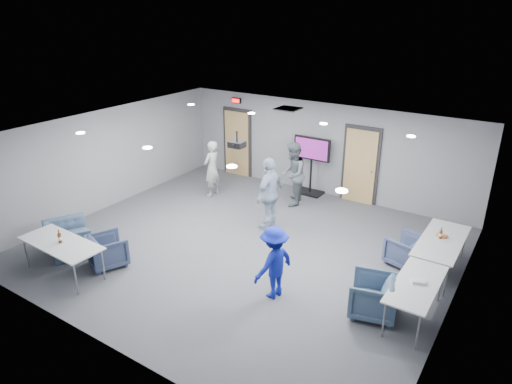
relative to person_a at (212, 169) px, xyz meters
The scene contains 28 objects.
floor 3.39m from the person_a, 38.80° to the right, with size 9.00×9.00×0.00m, color #3B3E43.
ceiling 3.79m from the person_a, 38.80° to the right, with size 9.00×9.00×0.00m, color silver.
wall_back 3.26m from the person_a, 37.09° to the left, with size 9.00×0.02×2.70m, color slate.
wall_front 6.60m from the person_a, 67.07° to the right, with size 9.00×0.02×2.70m, color slate.
wall_left 2.88m from the person_a, 133.20° to the right, with size 0.02×8.00×2.70m, color slate.
wall_right 7.38m from the person_a, 16.27° to the right, with size 0.02×8.00×2.70m, color slate.
door_left 1.96m from the person_a, 102.97° to the left, with size 1.06×0.17×2.24m.
door_right 4.22m from the person_a, 26.69° to the left, with size 1.06×0.17×2.24m.
exit_sign 2.52m from the person_a, 103.11° to the left, with size 0.32×0.08×0.16m.
hvac_diffuser 2.88m from the person_a, 19.68° to the left, with size 0.60×0.60×0.03m, color black.
downlights 3.78m from the person_a, 38.80° to the right, with size 6.18×3.78×0.02m.
person_a is the anchor object (origin of this frame).
person_b 2.39m from the person_a, 16.92° to the left, with size 0.87×0.68×1.79m, color slate.
person_c 2.68m from the person_a, 19.69° to the right, with size 1.08×0.45×1.85m, color #98AAC4.
person_d 5.31m from the person_a, 39.08° to the right, with size 0.94×0.54×1.46m, color navy.
chair_right_a 5.99m from the person_a, ahead, with size 0.72×0.74×0.67m, color #394463.
chair_right_b 6.59m from the person_a, 25.82° to the right, with size 0.80×0.83×0.75m, color #3E536C.
chair_front_a 4.40m from the person_a, 82.63° to the right, with size 0.74×0.76×0.69m, color #313B55.
chair_front_b 4.53m from the person_a, 97.98° to the right, with size 1.07×0.93×0.69m, color #3A4C64.
table_right_a 6.60m from the person_a, ahead, with size 0.82×1.96×0.73m.
table_right_b 7.06m from the person_a, 21.48° to the right, with size 0.72×1.73×0.73m.
table_front_left 5.06m from the person_a, 89.19° to the right, with size 1.93×0.86×0.73m.
bottle_front 5.07m from the person_a, 89.12° to the right, with size 0.08×0.08×0.29m.
bottle_right 6.55m from the person_a, ahead, with size 0.07×0.07×0.25m.
snack_box 6.55m from the person_a, ahead, with size 0.20×0.13×0.04m, color #C56431.
wrapper 7.06m from the person_a, 21.09° to the right, with size 0.23×0.15×0.05m, color silver.
tv_stand 2.90m from the person_a, 35.60° to the left, with size 1.13×0.54×1.73m.
projector 3.40m from the person_a, 40.21° to the right, with size 0.33×0.32×0.35m.
Camera 1 is at (5.34, -7.69, 5.21)m, focal length 32.00 mm.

